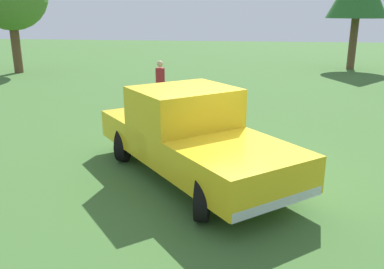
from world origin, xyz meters
TOP-DOWN VIEW (x-y plane):
  - ground_plane at (0.00, 0.00)m, footprint 80.00×80.00m
  - pickup_truck at (-0.09, 0.44)m, footprint 5.12×4.72m
  - person_bystander at (5.96, 2.32)m, footprint 0.44×0.44m
  - traffic_cone at (3.40, -0.07)m, footprint 0.32×0.32m

SIDE VIEW (x-z plane):
  - ground_plane at x=0.00m, z-range 0.00..0.00m
  - traffic_cone at x=3.40m, z-range 0.00..0.55m
  - person_bystander at x=5.96m, z-range 0.10..1.73m
  - pickup_truck at x=-0.09m, z-range 0.03..1.82m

